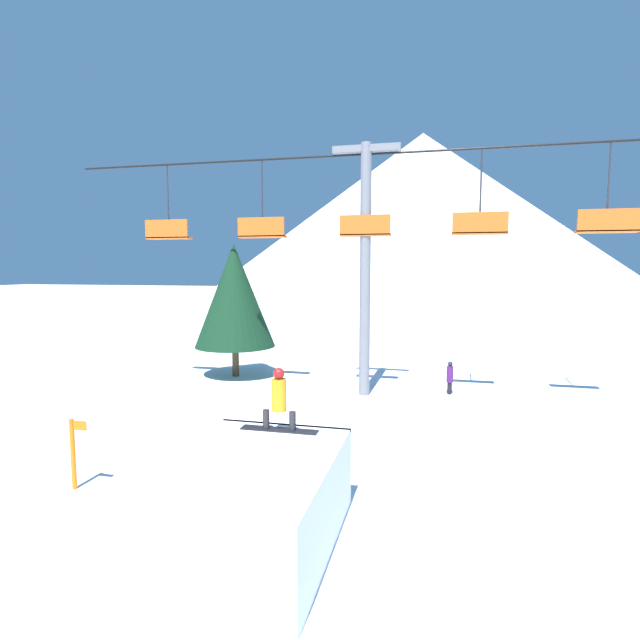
{
  "coord_description": "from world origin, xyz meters",
  "views": [
    {
      "loc": [
        2.66,
        -6.9,
        4.67
      ],
      "look_at": [
        -0.29,
        5.47,
        3.33
      ],
      "focal_mm": 28.0,
      "sensor_mm": 36.0,
      "label": 1
    }
  ],
  "objects_px": {
    "snowboarder": "(279,401)",
    "distant_skier": "(450,376)",
    "pine_tree_near": "(234,296)",
    "snow_ramp": "(252,503)",
    "trail_marker": "(74,452)"
  },
  "relations": [
    {
      "from": "snowboarder",
      "to": "distant_skier",
      "type": "height_order",
      "value": "snowboarder"
    },
    {
      "from": "distant_skier",
      "to": "pine_tree_near",
      "type": "bearing_deg",
      "value": 173.28
    },
    {
      "from": "pine_tree_near",
      "to": "distant_skier",
      "type": "relative_size",
      "value": 4.61
    },
    {
      "from": "snow_ramp",
      "to": "distant_skier",
      "type": "xyz_separation_m",
      "value": [
        3.43,
        11.24,
        -0.1
      ]
    },
    {
      "from": "snow_ramp",
      "to": "snowboarder",
      "type": "height_order",
      "value": "snowboarder"
    },
    {
      "from": "snow_ramp",
      "to": "trail_marker",
      "type": "xyz_separation_m",
      "value": [
        -4.44,
        1.2,
        0.05
      ]
    },
    {
      "from": "pine_tree_near",
      "to": "distant_skier",
      "type": "height_order",
      "value": "pine_tree_near"
    },
    {
      "from": "snow_ramp",
      "to": "pine_tree_near",
      "type": "distance_m",
      "value": 13.74
    },
    {
      "from": "snow_ramp",
      "to": "snowboarder",
      "type": "relative_size",
      "value": 2.52
    },
    {
      "from": "trail_marker",
      "to": "distant_skier",
      "type": "height_order",
      "value": "trail_marker"
    },
    {
      "from": "pine_tree_near",
      "to": "trail_marker",
      "type": "distance_m",
      "value": 11.46
    },
    {
      "from": "trail_marker",
      "to": "distant_skier",
      "type": "relative_size",
      "value": 1.23
    },
    {
      "from": "snow_ramp",
      "to": "pine_tree_near",
      "type": "bearing_deg",
      "value": 114.09
    },
    {
      "from": "snowboarder",
      "to": "distant_skier",
      "type": "xyz_separation_m",
      "value": [
        3.42,
        9.77,
        -1.45
      ]
    },
    {
      "from": "snow_ramp",
      "to": "trail_marker",
      "type": "relative_size",
      "value": 2.54
    }
  ]
}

